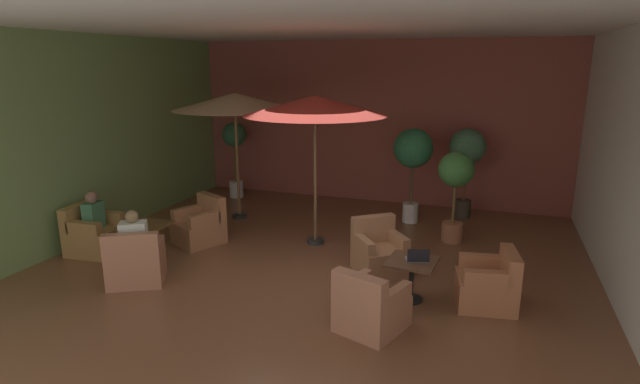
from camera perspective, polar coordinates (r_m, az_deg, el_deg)
ground_plane at (r=8.40m, az=-1.03°, el=-8.68°), size 9.04×9.13×0.02m
wall_back_brick at (r=12.15m, az=6.37°, el=7.84°), size 9.04×0.08×3.83m
wall_left_accent at (r=10.28m, az=-25.34°, el=5.36°), size 0.08×9.13×3.83m
wall_right_plain at (r=7.59m, az=32.52°, el=1.73°), size 0.08×9.13×3.83m
ceiling_slab at (r=7.75m, az=-1.17°, el=18.64°), size 9.04×9.13×0.06m
cafe_table_front_left at (r=7.27m, az=10.38°, el=-8.68°), size 0.71×0.71×0.60m
armchair_front_left_north at (r=6.50m, az=5.73°, el=-12.95°), size 0.94×0.99×0.84m
armchair_front_left_east at (r=7.44m, az=18.63°, el=-9.99°), size 0.89×0.87×0.81m
armchair_front_left_south at (r=8.20m, az=6.71°, el=-6.90°), size 1.03×1.03×0.88m
cafe_table_front_right at (r=9.17m, az=-19.18°, el=-4.38°), size 0.71×0.71×0.60m
armchair_front_right_north at (r=9.68m, az=-13.44°, el=-3.79°), size 1.00×1.04×0.88m
armchair_front_right_east at (r=9.82m, az=-24.33°, el=-4.44°), size 0.86×0.87×0.87m
armchair_front_right_south at (r=8.23m, az=-20.22°, el=-7.61°), size 1.04×1.01×0.88m
patio_umbrella_tall_red at (r=10.71m, az=-9.65°, el=10.05°), size 2.58×2.58×2.70m
patio_umbrella_center_beige at (r=8.94m, az=-0.56°, el=9.72°), size 2.55×2.55×2.74m
potted_tree_left_corner at (r=10.56m, az=10.53°, el=4.34°), size 0.82×0.82×2.00m
potted_tree_mid_left at (r=12.63m, az=-9.68°, el=5.27°), size 0.60×0.60×1.89m
potted_tree_mid_right at (r=9.60m, az=15.15°, el=1.31°), size 0.65×0.65×1.72m
potted_tree_right_corner at (r=11.17m, az=16.39°, el=4.36°), size 0.76×0.76×1.95m
patron_blue_shirt at (r=8.13m, az=-20.43°, el=-4.67°), size 0.46×0.41×0.70m
patron_by_window at (r=9.67m, az=-24.40°, el=-2.06°), size 0.26×0.35×0.67m
iced_drink_cup at (r=7.29m, az=11.48°, el=-7.03°), size 0.08×0.08×0.11m
open_laptop at (r=7.19m, az=11.04°, el=-7.36°), size 0.36×0.31×0.20m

